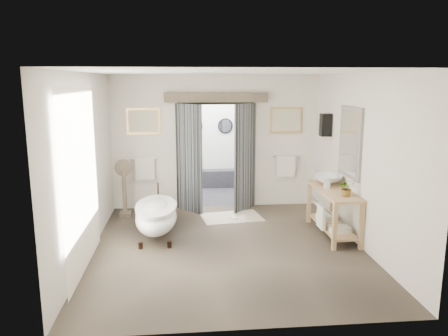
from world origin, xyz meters
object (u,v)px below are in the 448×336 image
Objects in this scene: vanity at (332,208)px; basin at (328,180)px; clawfoot_tub at (156,216)px; rug at (232,217)px.

basin is (0.02, 0.38, 0.44)m from vanity.
clawfoot_tub is 1.37× the size of rug.
clawfoot_tub is at bearing 176.01° from vanity.
vanity is at bearing -35.21° from rug.
rug is at bearing 132.71° from basin.
clawfoot_tub is at bearing 161.02° from basin.
vanity is at bearing -115.36° from basin.
rug is at bearing 33.63° from clawfoot_tub.
vanity is 2.14m from rug.
vanity is at bearing -3.99° from clawfoot_tub.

